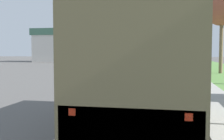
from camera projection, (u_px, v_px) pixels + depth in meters
The scene contains 11 objects.
ground_plane at pixel (149, 68), 38.26m from camera, with size 180.00×180.00×0.00m, color #565451.
lane_centre_stripe at pixel (149, 68), 38.26m from camera, with size 0.12×120.00×0.00m.
sidewalk_right at pixel (183, 67), 37.37m from camera, with size 1.80×120.00×0.12m.
grass_strip_right at pixel (218, 68), 36.51m from camera, with size 7.00×120.00×0.02m.
military_truck at pixel (145, 67), 7.57m from camera, with size 2.46×6.71×2.98m.
car_nearest_ahead at pixel (158, 75), 17.26m from camera, with size 1.73×4.32×1.55m.
car_second_ahead at pixel (163, 68), 25.81m from camera, with size 1.78×4.08×1.49m.
car_third_ahead at pixel (137, 62), 40.19m from camera, with size 1.82×4.52×1.50m.
car_fourth_ahead at pixel (164, 60), 50.81m from camera, with size 1.79×4.12×1.36m.
tree_far_right at pixel (222, 8), 27.29m from camera, with size 3.49×3.49×8.15m.
building_distant at pixel (79, 45), 60.26m from camera, with size 18.26×8.91×7.00m.
Camera 1 is at (2.62, 1.55, 2.10)m, focal length 45.00 mm.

